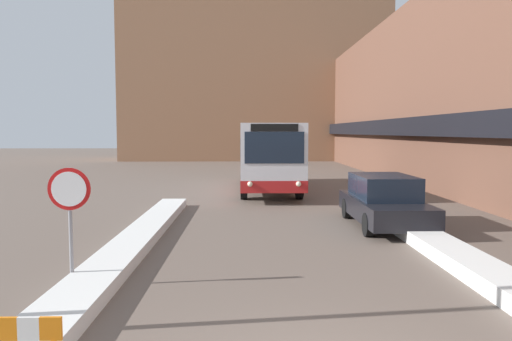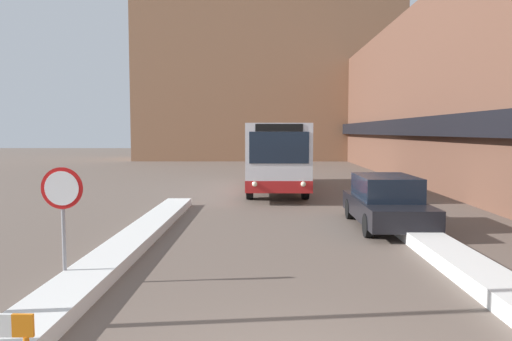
{
  "view_description": "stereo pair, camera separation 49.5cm",
  "coord_description": "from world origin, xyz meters",
  "views": [
    {
      "loc": [
        -0.88,
        -5.06,
        2.8
      ],
      "look_at": [
        -0.61,
        8.73,
        1.72
      ],
      "focal_mm": 35.0,
      "sensor_mm": 36.0,
      "label": 1
    },
    {
      "loc": [
        -0.39,
        -5.06,
        2.8
      ],
      "look_at": [
        -0.61,
        8.73,
        1.72
      ],
      "focal_mm": 35.0,
      "sensor_mm": 36.0,
      "label": 2
    }
  ],
  "objects": [
    {
      "name": "stop_sign",
      "position": [
        -4.03,
        3.83,
        1.56
      ],
      "size": [
        0.76,
        0.08,
        2.16
      ],
      "color": "gray",
      "rests_on": "ground_plane"
    },
    {
      "name": "snow_bank_left",
      "position": [
        -3.6,
        6.57,
        0.13
      ],
      "size": [
        0.9,
        14.34,
        0.27
      ],
      "color": "silver",
      "rests_on": "ground_plane"
    },
    {
      "name": "city_bus",
      "position": [
        0.18,
        18.66,
        1.72
      ],
      "size": [
        2.58,
        10.3,
        3.13
      ],
      "color": "silver",
      "rests_on": "ground_plane"
    },
    {
      "name": "parked_car_front",
      "position": [
        3.2,
        9.5,
        0.75
      ],
      "size": [
        1.85,
        4.6,
        1.51
      ],
      "color": "black",
      "rests_on": "ground_plane"
    },
    {
      "name": "building_row_right",
      "position": [
        9.97,
        24.0,
        4.75
      ],
      "size": [
        5.5,
        60.0,
        9.54
      ],
      "color": "brown",
      "rests_on": "ground_plane"
    },
    {
      "name": "snow_bank_right",
      "position": [
        3.6,
        5.18,
        0.16
      ],
      "size": [
        0.9,
        13.71,
        0.31
      ],
      "color": "silver",
      "rests_on": "ground_plane"
    },
    {
      "name": "building_backdrop_far",
      "position": [
        0.0,
        45.96,
        9.79
      ],
      "size": [
        26.0,
        8.0,
        19.58
      ],
      "color": "#996B4C",
      "rests_on": "ground_plane"
    }
  ]
}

